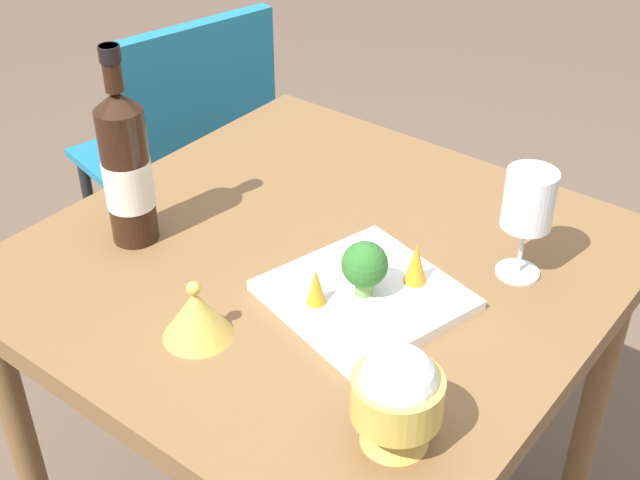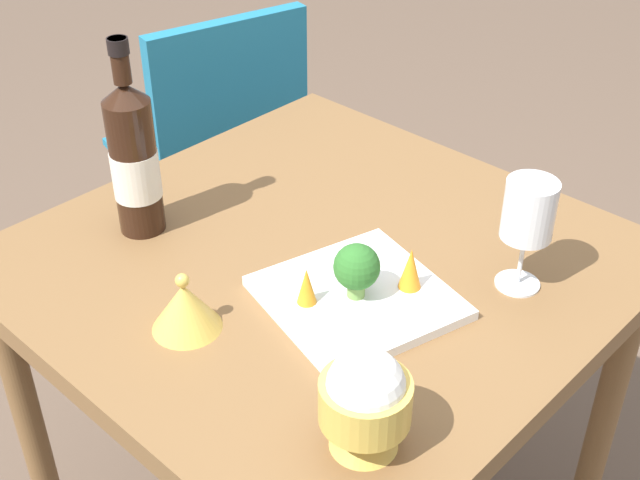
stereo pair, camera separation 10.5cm
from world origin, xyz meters
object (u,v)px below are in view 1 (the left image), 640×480
rice_bowl_lid (196,314)px  broccoli_floret (365,266)px  rice_bowl (397,396)px  wine_bottle (126,168)px  chair_near_window (188,141)px  carrot_garnish_right (416,263)px  wine_glass (529,202)px  serving_plate (365,295)px  carrot_garnish_left (316,286)px

rice_bowl_lid → broccoli_floret: broccoli_floret is taller
rice_bowl → wine_bottle: bearing=79.6°
chair_near_window → broccoli_floret: bearing=-105.2°
broccoli_floret → carrot_garnish_right: 0.08m
wine_glass → broccoli_floret: 0.26m
wine_glass → serving_plate: wine_glass is taller
wine_bottle → wine_glass: size_ratio=1.84×
wine_bottle → broccoli_floret: (0.09, -0.39, -0.06)m
wine_glass → serving_plate: bearing=143.3°
broccoli_floret → rice_bowl: bearing=-136.6°
rice_bowl_lid → carrot_garnish_right: rice_bowl_lid is taller
rice_bowl → carrot_garnish_right: size_ratio=2.12×
rice_bowl_lid → broccoli_floret: 0.25m
rice_bowl → broccoli_floret: size_ratio=1.65×
wine_glass → broccoli_floret: size_ratio=2.09×
wine_glass → carrot_garnish_left: wine_glass is taller
rice_bowl → carrot_garnish_right: bearing=28.1°
wine_bottle → chair_near_window: bearing=39.9°
chair_near_window → serving_plate: bearing=-105.0°
wine_glass → rice_bowl_lid: 0.50m
chair_near_window → carrot_garnish_left: (-0.51, -0.81, 0.24)m
carrot_garnish_left → wine_bottle: bearing=95.0°
wine_bottle → carrot_garnish_left: bearing=-85.0°
wine_glass → broccoli_floret: wine_glass is taller
rice_bowl → carrot_garnish_right: 0.30m
chair_near_window → wine_glass: (-0.25, -0.99, 0.33)m
serving_plate → broccoli_floret: bearing=-162.3°
wine_glass → rice_bowl_lid: (-0.41, 0.28, -0.09)m
chair_near_window → carrot_garnish_right: size_ratio=12.69×
carrot_garnish_left → serving_plate: bearing=-31.6°
wine_glass → carrot_garnish_right: size_ratio=2.67×
wine_glass → rice_bowl: wine_glass is taller
rice_bowl_lid → serving_plate: 0.25m
rice_bowl → serving_plate: rice_bowl is taller
rice_bowl → broccoli_floret: bearing=43.4°
wine_bottle → wine_glass: bearing=-61.4°
wine_bottle → serving_plate: size_ratio=1.08×
broccoli_floret → rice_bowl_lid: bearing=145.8°
wine_bottle → rice_bowl_lid: wine_bottle is taller
rice_bowl_lid → serving_plate: rice_bowl_lid is taller
broccoli_floret → wine_bottle: bearing=103.0°
serving_plate → carrot_garnish_left: 0.08m
rice_bowl_lid → carrot_garnish_right: size_ratio=1.49×
wine_bottle → broccoli_floret: wine_bottle is taller
serving_plate → broccoli_floret: size_ratio=3.57×
wine_bottle → rice_bowl: 0.59m
carrot_garnish_right → rice_bowl_lid: bearing=146.4°
wine_glass → carrot_garnish_right: (-0.13, 0.10, -0.08)m
carrot_garnish_right → chair_near_window: bearing=66.7°
wine_glass → broccoli_floret: (-0.20, 0.15, -0.06)m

